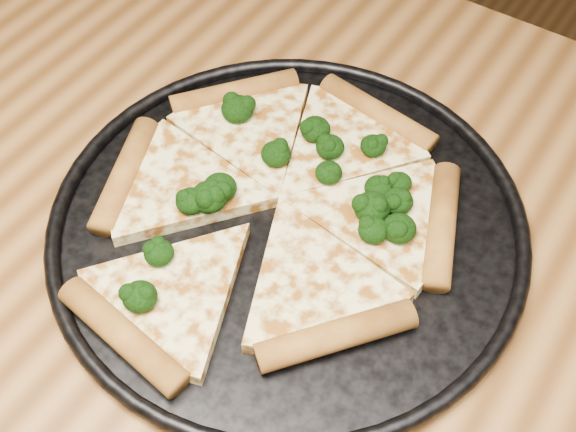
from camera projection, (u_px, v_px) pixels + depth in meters
The scene contains 4 objects.
dining_table at pixel (305, 385), 0.65m from camera, with size 1.20×0.90×0.75m.
pizza_pan at pixel (288, 222), 0.63m from camera, with size 0.41×0.41×0.02m.
pizza at pixel (274, 203), 0.63m from camera, with size 0.32×0.35×0.02m.
broccoli_florets at pixel (290, 187), 0.63m from camera, with size 0.22×0.26×0.02m.
Camera 1 is at (0.14, -0.24, 1.26)m, focal length 46.56 mm.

